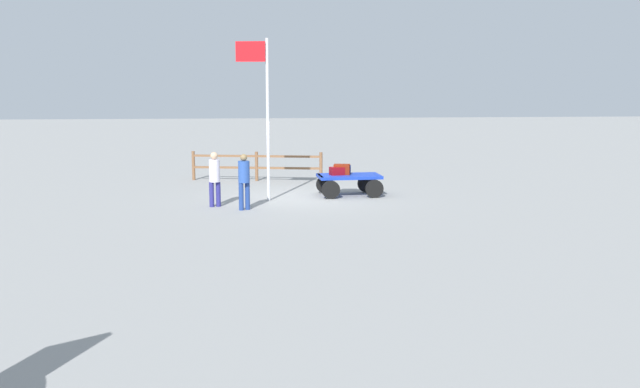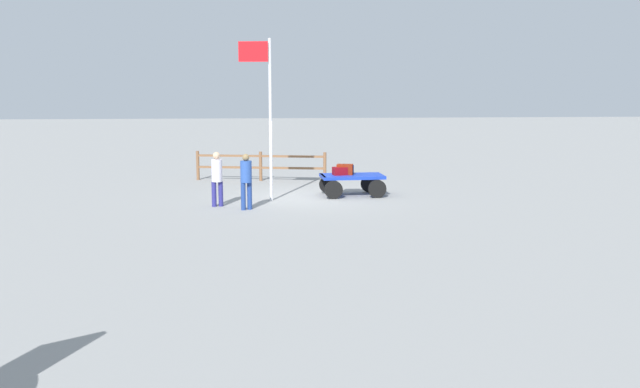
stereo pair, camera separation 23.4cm
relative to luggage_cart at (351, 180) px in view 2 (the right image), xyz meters
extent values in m
plane|color=gray|center=(1.52, 0.29, -0.50)|extent=(120.00, 120.00, 0.00)
cube|color=#1836B2|center=(-0.02, 0.00, 0.14)|extent=(2.09, 1.25, 0.10)
cube|color=#1836B2|center=(0.95, 0.04, 0.14)|extent=(0.13, 1.11, 0.10)
cylinder|color=black|center=(0.67, 0.63, -0.21)|extent=(0.59, 0.14, 0.59)
cylinder|color=black|center=(0.72, -0.57, -0.21)|extent=(0.59, 0.14, 0.59)
cylinder|color=black|center=(-0.76, 0.57, -0.21)|extent=(0.59, 0.14, 0.59)
cylinder|color=black|center=(-0.71, -0.63, -0.21)|extent=(0.59, 0.14, 0.59)
cube|color=maroon|center=(0.21, -0.11, 0.36)|extent=(0.60, 0.49, 0.34)
cube|color=navy|center=(0.16, -0.26, 0.34)|extent=(0.51, 0.30, 0.30)
cube|color=maroon|center=(0.38, -0.01, 0.32)|extent=(0.51, 0.42, 0.26)
cylinder|color=navy|center=(3.33, 2.28, -0.10)|extent=(0.14, 0.14, 0.81)
cylinder|color=navy|center=(3.52, 2.36, -0.10)|extent=(0.14, 0.14, 0.81)
cylinder|color=#2A4DA0|center=(3.43, 2.32, 0.62)|extent=(0.44, 0.44, 0.63)
sphere|color=olive|center=(3.43, 2.32, 1.03)|extent=(0.20, 0.20, 0.20)
cylinder|color=navy|center=(4.20, 1.66, -0.12)|extent=(0.14, 0.14, 0.75)
cylinder|color=navy|center=(4.40, 1.70, -0.12)|extent=(0.14, 0.14, 0.75)
cylinder|color=silver|center=(4.30, 1.68, 0.59)|extent=(0.37, 0.37, 0.67)
sphere|color=tan|center=(4.30, 1.68, 1.03)|extent=(0.22, 0.22, 0.22)
cylinder|color=silver|center=(2.66, 0.75, 2.01)|extent=(0.10, 0.10, 5.02)
cube|color=red|center=(3.17, 0.75, 4.12)|extent=(0.90, 0.21, 0.61)
cylinder|color=brown|center=(0.53, -3.41, 0.06)|extent=(0.12, 0.12, 1.12)
cylinder|color=brown|center=(2.95, -3.92, 0.06)|extent=(0.12, 0.12, 1.12)
cylinder|color=brown|center=(5.37, -4.43, 0.06)|extent=(0.12, 0.12, 1.12)
cube|color=brown|center=(2.95, -3.92, 0.45)|extent=(4.86, 1.10, 0.08)
cube|color=brown|center=(2.95, -3.92, 0.00)|extent=(4.86, 1.10, 0.08)
camera|label=1|loc=(3.40, 21.71, 2.99)|focal=37.70mm
camera|label=2|loc=(3.17, 21.73, 2.99)|focal=37.70mm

